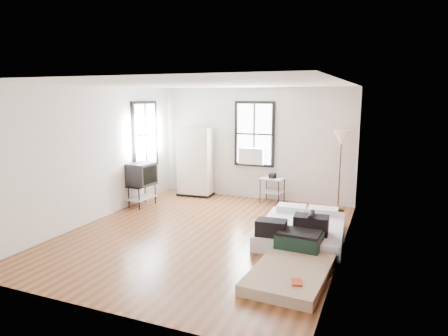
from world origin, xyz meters
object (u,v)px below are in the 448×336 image
at_px(mattress_main, 301,229).
at_px(tv_stand, 142,175).
at_px(floor_lamp, 341,141).
at_px(mattress_bare, 295,262).
at_px(side_table, 272,183).
at_px(wardrobe, 195,162).

relative_size(mattress_main, tv_stand, 2.03).
distance_m(floor_lamp, tv_stand, 4.67).
relative_size(mattress_bare, tv_stand, 1.92).
distance_m(mattress_bare, floor_lamp, 3.87).
distance_m(mattress_bare, side_table, 3.91).
relative_size(mattress_main, side_table, 2.89).
bearing_deg(mattress_main, mattress_bare, -86.56).
bearing_deg(side_table, mattress_main, -62.20).
bearing_deg(side_table, mattress_bare, -69.36).
distance_m(mattress_main, floor_lamp, 2.63).
bearing_deg(mattress_bare, tv_stand, 155.43).
xyz_separation_m(mattress_main, wardrobe, (-3.26, 2.18, 0.71)).
xyz_separation_m(wardrobe, side_table, (2.07, 0.07, -0.39)).
bearing_deg(tv_stand, floor_lamp, 22.65).
distance_m(side_table, tv_stand, 3.16).
xyz_separation_m(wardrobe, floor_lamp, (3.66, 0.00, 0.71)).
bearing_deg(wardrobe, side_table, -2.50).
bearing_deg(floor_lamp, mattress_bare, -93.45).
distance_m(wardrobe, side_table, 2.11).
distance_m(mattress_main, wardrobe, 3.98).
bearing_deg(tv_stand, mattress_bare, -22.83).
distance_m(mattress_bare, tv_stand, 4.71).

